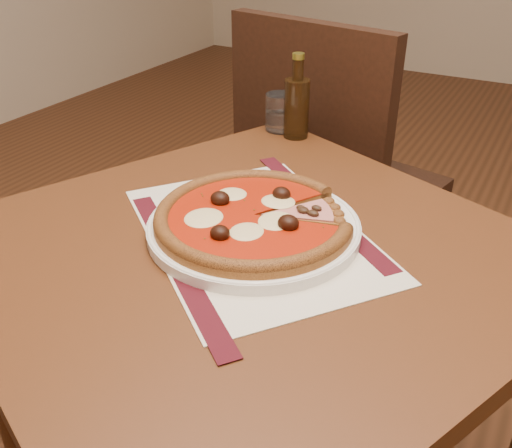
{
  "coord_description": "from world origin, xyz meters",
  "views": [
    {
      "loc": [
        0.47,
        -1.56,
        1.22
      ],
      "look_at": [
        0.11,
        -0.9,
        0.78
      ],
      "focal_mm": 40.0,
      "sensor_mm": 36.0,
      "label": 1
    }
  ],
  "objects_px": {
    "chair_far": "(329,172)",
    "water_glass": "(280,112)",
    "table": "(250,299)",
    "bottle": "(297,105)",
    "plate": "(254,227)",
    "pizza": "(254,216)"
  },
  "relations": [
    {
      "from": "chair_far",
      "to": "water_glass",
      "type": "relative_size",
      "value": 11.71
    },
    {
      "from": "table",
      "to": "chair_far",
      "type": "relative_size",
      "value": 1.08
    },
    {
      "from": "water_glass",
      "to": "bottle",
      "type": "relative_size",
      "value": 0.45
    },
    {
      "from": "plate",
      "to": "pizza",
      "type": "height_order",
      "value": "pizza"
    },
    {
      "from": "plate",
      "to": "pizza",
      "type": "distance_m",
      "value": 0.02
    },
    {
      "from": "pizza",
      "to": "water_glass",
      "type": "xyz_separation_m",
      "value": [
        -0.17,
        0.43,
        0.01
      ]
    },
    {
      "from": "bottle",
      "to": "plate",
      "type": "bearing_deg",
      "value": -73.37
    },
    {
      "from": "pizza",
      "to": "plate",
      "type": "bearing_deg",
      "value": 35.77
    },
    {
      "from": "pizza",
      "to": "chair_far",
      "type": "bearing_deg",
      "value": 101.45
    },
    {
      "from": "table",
      "to": "plate",
      "type": "distance_m",
      "value": 0.12
    },
    {
      "from": "plate",
      "to": "bottle",
      "type": "xyz_separation_m",
      "value": [
        -0.12,
        0.41,
        0.06
      ]
    },
    {
      "from": "plate",
      "to": "water_glass",
      "type": "bearing_deg",
      "value": 111.74
    },
    {
      "from": "plate",
      "to": "bottle",
      "type": "distance_m",
      "value": 0.43
    },
    {
      "from": "plate",
      "to": "water_glass",
      "type": "xyz_separation_m",
      "value": [
        -0.17,
        0.43,
        0.03
      ]
    },
    {
      "from": "pizza",
      "to": "water_glass",
      "type": "height_order",
      "value": "water_glass"
    },
    {
      "from": "pizza",
      "to": "bottle",
      "type": "relative_size",
      "value": 1.71
    },
    {
      "from": "plate",
      "to": "bottle",
      "type": "height_order",
      "value": "bottle"
    },
    {
      "from": "chair_far",
      "to": "water_glass",
      "type": "height_order",
      "value": "chair_far"
    },
    {
      "from": "table",
      "to": "water_glass",
      "type": "bearing_deg",
      "value": 111.61
    },
    {
      "from": "plate",
      "to": "water_glass",
      "type": "distance_m",
      "value": 0.47
    },
    {
      "from": "table",
      "to": "bottle",
      "type": "relative_size",
      "value": 5.72
    },
    {
      "from": "bottle",
      "to": "table",
      "type": "bearing_deg",
      "value": -73.07
    }
  ]
}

